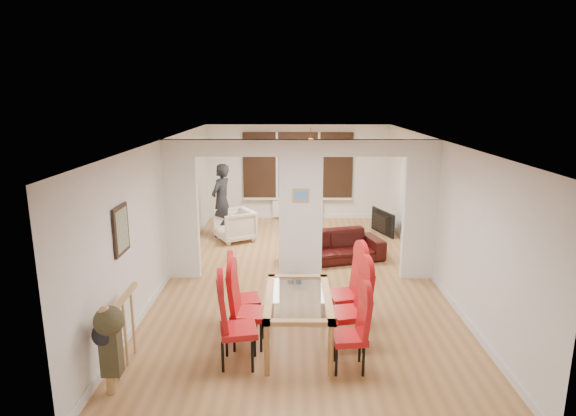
{
  "coord_description": "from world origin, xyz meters",
  "views": [
    {
      "loc": [
        -0.16,
        -8.63,
        3.37
      ],
      "look_at": [
        -0.24,
        0.6,
        1.2
      ],
      "focal_mm": 30.0,
      "sensor_mm": 36.0,
      "label": 1
    }
  ],
  "objects_px": {
    "dining_chair_ra": "(349,331)",
    "dining_chair_rc": "(345,290)",
    "dining_chair_la": "(239,324)",
    "coffee_table": "(320,236)",
    "sofa": "(332,246)",
    "bottle": "(320,225)",
    "dining_chair_lc": "(245,295)",
    "dining_chair_rb": "(349,307)",
    "armchair": "(235,225)",
    "television": "(379,222)",
    "dining_chair_lb": "(248,308)",
    "bowl": "(329,231)",
    "person": "(221,200)",
    "dining_table": "(298,321)"
  },
  "relations": [
    {
      "from": "dining_chair_lc",
      "to": "dining_chair_rb",
      "type": "xyz_separation_m",
      "value": [
        1.46,
        -0.52,
        0.05
      ]
    },
    {
      "from": "dining_chair_lb",
      "to": "dining_chair_rc",
      "type": "distance_m",
      "value": 1.48
    },
    {
      "from": "dining_chair_rb",
      "to": "bowl",
      "type": "distance_m",
      "value": 4.96
    },
    {
      "from": "bottle",
      "to": "dining_table",
      "type": "bearing_deg",
      "value": -96.6
    },
    {
      "from": "coffee_table",
      "to": "television",
      "type": "bearing_deg",
      "value": 20.58
    },
    {
      "from": "dining_chair_ra",
      "to": "coffee_table",
      "type": "height_order",
      "value": "dining_chair_ra"
    },
    {
      "from": "dining_table",
      "to": "armchair",
      "type": "relative_size",
      "value": 1.92
    },
    {
      "from": "dining_chair_rc",
      "to": "television",
      "type": "distance_m",
      "value": 5.13
    },
    {
      "from": "dining_chair_lc",
      "to": "bowl",
      "type": "distance_m",
      "value": 4.7
    },
    {
      "from": "dining_chair_rc",
      "to": "armchair",
      "type": "relative_size",
      "value": 1.43
    },
    {
      "from": "armchair",
      "to": "bottle",
      "type": "xyz_separation_m",
      "value": [
        2.01,
        0.06,
        -0.01
      ]
    },
    {
      "from": "sofa",
      "to": "television",
      "type": "xyz_separation_m",
      "value": [
        1.32,
        1.98,
        -0.01
      ]
    },
    {
      "from": "dining_chair_rc",
      "to": "dining_chair_ra",
      "type": "bearing_deg",
      "value": -108.08
    },
    {
      "from": "television",
      "to": "dining_chair_rc",
      "type": "bearing_deg",
      "value": 144.71
    },
    {
      "from": "armchair",
      "to": "bowl",
      "type": "relative_size",
      "value": 4.15
    },
    {
      "from": "person",
      "to": "bowl",
      "type": "xyz_separation_m",
      "value": [
        2.58,
        -0.36,
        -0.65
      ]
    },
    {
      "from": "dining_chair_rb",
      "to": "sofa",
      "type": "xyz_separation_m",
      "value": [
        0.07,
        3.52,
        -0.27
      ]
    },
    {
      "from": "dining_chair_la",
      "to": "bowl",
      "type": "height_order",
      "value": "dining_chair_la"
    },
    {
      "from": "television",
      "to": "bottle",
      "type": "xyz_separation_m",
      "value": [
        -1.5,
        -0.5,
        0.07
      ]
    },
    {
      "from": "armchair",
      "to": "coffee_table",
      "type": "height_order",
      "value": "armchair"
    },
    {
      "from": "dining_table",
      "to": "dining_chair_ra",
      "type": "bearing_deg",
      "value": -42.79
    },
    {
      "from": "dining_chair_la",
      "to": "armchair",
      "type": "height_order",
      "value": "dining_chair_la"
    },
    {
      "from": "dining_chair_lb",
      "to": "coffee_table",
      "type": "relative_size",
      "value": 1.16
    },
    {
      "from": "dining_chair_rc",
      "to": "sofa",
      "type": "height_order",
      "value": "dining_chair_rc"
    },
    {
      "from": "dining_chair_lc",
      "to": "dining_chair_rb",
      "type": "distance_m",
      "value": 1.55
    },
    {
      "from": "dining_table",
      "to": "dining_chair_rc",
      "type": "relative_size",
      "value": 1.35
    },
    {
      "from": "dining_chair_lc",
      "to": "bottle",
      "type": "xyz_separation_m",
      "value": [
        1.35,
        4.47,
        -0.15
      ]
    },
    {
      "from": "television",
      "to": "coffee_table",
      "type": "bearing_deg",
      "value": 90.96
    },
    {
      "from": "television",
      "to": "dining_chair_lb",
      "type": "bearing_deg",
      "value": 133.73
    },
    {
      "from": "dining_chair_ra",
      "to": "armchair",
      "type": "bearing_deg",
      "value": 104.45
    },
    {
      "from": "dining_chair_ra",
      "to": "bowl",
      "type": "bearing_deg",
      "value": 82.25
    },
    {
      "from": "television",
      "to": "bottle",
      "type": "bearing_deg",
      "value": 89.01
    },
    {
      "from": "armchair",
      "to": "television",
      "type": "xyz_separation_m",
      "value": [
        3.51,
        0.57,
        -0.08
      ]
    },
    {
      "from": "dining_chair_lc",
      "to": "dining_chair_rc",
      "type": "height_order",
      "value": "dining_chair_rc"
    },
    {
      "from": "dining_chair_la",
      "to": "bowl",
      "type": "bearing_deg",
      "value": 63.14
    },
    {
      "from": "coffee_table",
      "to": "bottle",
      "type": "xyz_separation_m",
      "value": [
        -0.01,
        0.05,
        0.26
      ]
    },
    {
      "from": "dining_chair_ra",
      "to": "dining_chair_rc",
      "type": "distance_m",
      "value": 1.14
    },
    {
      "from": "dining_chair_ra",
      "to": "dining_chair_rc",
      "type": "height_order",
      "value": "dining_chair_rc"
    },
    {
      "from": "dining_table",
      "to": "bottle",
      "type": "distance_m",
      "value": 5.01
    },
    {
      "from": "dining_chair_lb",
      "to": "sofa",
      "type": "relative_size",
      "value": 0.53
    },
    {
      "from": "sofa",
      "to": "bottle",
      "type": "bearing_deg",
      "value": 80.28
    },
    {
      "from": "dining_chair_lb",
      "to": "sofa",
      "type": "distance_m",
      "value": 3.8
    },
    {
      "from": "dining_chair_la",
      "to": "person",
      "type": "distance_m",
      "value": 5.88
    },
    {
      "from": "dining_chair_la",
      "to": "coffee_table",
      "type": "height_order",
      "value": "dining_chair_la"
    },
    {
      "from": "dining_chair_ra",
      "to": "dining_chair_la",
      "type": "bearing_deg",
      "value": 169.96
    },
    {
      "from": "dining_chair_lc",
      "to": "person",
      "type": "height_order",
      "value": "person"
    },
    {
      "from": "dining_chair_ra",
      "to": "bowl",
      "type": "relative_size",
      "value": 5.2
    },
    {
      "from": "sofa",
      "to": "dining_chair_lc",
      "type": "bearing_deg",
      "value": -133.71
    },
    {
      "from": "sofa",
      "to": "bottle",
      "type": "xyz_separation_m",
      "value": [
        -0.18,
        1.47,
        0.06
      ]
    },
    {
      "from": "dining_chair_lb",
      "to": "dining_chair_ra",
      "type": "height_order",
      "value": "dining_chair_lb"
    }
  ]
}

